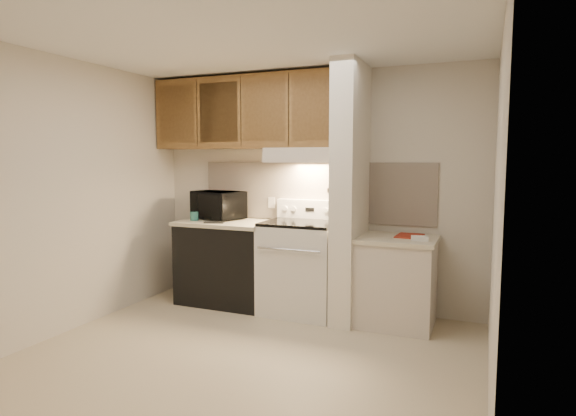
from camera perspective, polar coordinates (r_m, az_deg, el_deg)
The scene contains 50 objects.
floor at distance 4.13m, azimuth -4.44°, elevation -16.79°, with size 3.60×3.60×0.00m, color #C6B595.
ceiling at distance 3.92m, azimuth -4.75°, elevation 19.28°, with size 3.60×3.60×0.00m, color white.
wall_back at distance 5.20m, azimuth 2.98°, elevation 2.12°, with size 3.60×0.02×2.50m, color beige.
wall_left at distance 4.91m, azimuth -23.62°, elevation 1.41°, with size 0.02×3.00×2.50m, color beige.
wall_right at distance 3.41m, azimuth 23.45°, elevation -0.36°, with size 0.02×3.00×2.50m, color beige.
backsplash at distance 5.19m, azimuth 2.93°, elevation 1.95°, with size 2.60×0.02×0.63m, color #F9E1CB.
range_body at distance 5.00m, azimuth 1.59°, elevation -7.20°, with size 0.76×0.65×0.92m, color silver.
oven_window at distance 4.70m, azimuth 0.19°, elevation -7.53°, with size 0.50×0.01×0.30m, color black.
oven_handle at distance 4.62m, azimuth 0.01°, elevation -4.98°, with size 0.02×0.02×0.65m, color silver.
cooktop at distance 4.91m, azimuth 1.60°, elevation -1.79°, with size 0.74×0.64×0.03m, color black.
range_backguard at distance 5.16m, azimuth 2.74°, elevation -0.13°, with size 0.76×0.08×0.20m, color silver.
range_display at distance 5.12m, azimuth 2.58°, elevation -0.18°, with size 0.10×0.01×0.04m, color black.
range_knob_left_outer at distance 5.22m, azimuth -0.32°, elevation -0.06°, with size 0.05×0.05×0.02m, color silver.
range_knob_left_inner at distance 5.18m, azimuth 0.70°, elevation -0.10°, with size 0.05×0.05×0.02m, color silver.
range_knob_right_inner at distance 5.06m, azimuth 4.48°, elevation -0.27°, with size 0.05×0.05×0.02m, color silver.
range_knob_right_outer at distance 5.03m, azimuth 5.57°, elevation -0.31°, with size 0.05×0.05×0.02m, color silver.
dishwasher_front at distance 5.38m, azimuth -7.21°, elevation -6.56°, with size 1.00×0.63×0.87m, color black.
left_countertop at distance 5.30m, azimuth -7.28°, elevation -1.76°, with size 1.04×0.67×0.04m, color beige.
spoon_rest at distance 5.15m, azimuth -8.76°, elevation -1.70°, with size 0.21×0.07×0.01m, color black.
teal_jar at distance 5.39m, azimuth -11.04°, elevation -0.94°, with size 0.09×0.09×0.10m, color #2C7269.
outlet at distance 5.37m, azimuth -1.95°, elevation 0.64°, with size 0.08×0.01×0.12m, color beige.
microwave at distance 5.50m, azimuth -8.31°, elevation 0.35°, with size 0.56×0.38×0.31m, color black.
partition_pillar at distance 4.72m, azimuth 7.39°, elevation 1.69°, with size 0.22×0.70×2.50m, color white.
pillar_trim at distance 4.74m, azimuth 6.05°, elevation 2.34°, with size 0.01×0.70×0.04m, color brown.
knife_strip at distance 4.70m, azimuth 5.80°, elevation 2.55°, with size 0.02×0.42×0.04m, color black.
knife_blade_a at distance 4.56m, azimuth 5.09°, elevation 1.20°, with size 0.01×0.04×0.16m, color silver.
knife_handle_a at distance 4.54m, azimuth 5.05°, elevation 3.07°, with size 0.02×0.02×0.10m, color black.
knife_blade_b at distance 4.63m, azimuth 5.34°, elevation 1.14°, with size 0.01×0.04×0.18m, color silver.
knife_handle_b at distance 4.61m, azimuth 5.34°, elevation 3.11°, with size 0.02×0.02×0.10m, color black.
knife_blade_c at distance 4.72m, azimuth 5.69°, elevation 1.10°, with size 0.01×0.04×0.20m, color silver.
knife_handle_c at distance 4.70m, azimuth 5.67°, elevation 3.16°, with size 0.02×0.02×0.10m, color black.
knife_blade_d at distance 4.78m, azimuth 5.92°, elevation 1.40°, with size 0.01×0.04×0.16m, color silver.
knife_handle_d at distance 4.76m, azimuth 5.91°, elevation 3.19°, with size 0.02×0.02×0.10m, color black.
knife_blade_e at distance 4.87m, azimuth 6.23°, elevation 1.36°, with size 0.01×0.04×0.18m, color silver.
knife_handle_e at distance 4.85m, azimuth 6.23°, elevation 3.24°, with size 0.02×0.02×0.10m, color black.
oven_mitt at distance 4.92m, azimuth 6.41°, elevation 0.82°, with size 0.03×0.09×0.22m, color slate.
right_cab_base at distance 4.76m, azimuth 12.67°, elevation -8.70°, with size 0.70×0.60×0.81m, color beige.
right_countertop at distance 4.67m, azimuth 12.79°, elevation -3.65°, with size 0.74×0.64×0.04m, color beige.
red_folder at distance 4.75m, azimuth 14.19°, elevation -3.21°, with size 0.23×0.32×0.01m, color maroon.
white_box at distance 4.53m, azimuth 15.33°, elevation -3.49°, with size 0.15×0.10×0.04m, color white.
range_hood at distance 4.98m, azimuth 2.15°, elevation 6.27°, with size 0.78×0.44×0.15m, color beige.
hood_lip at distance 4.79m, azimuth 1.26°, elevation 5.75°, with size 0.78×0.04×0.06m, color beige.
upper_cabinets at distance 5.33m, azimuth -4.77°, elevation 11.19°, with size 2.18×0.33×0.77m, color brown.
cab_door_a at distance 5.62m, azimuth -13.10°, elevation 10.78°, with size 0.46×0.01×0.63m, color brown.
cab_gap_a at distance 5.46m, azimuth -10.74°, elevation 10.97°, with size 0.01×0.01×0.73m, color black.
cab_door_b at distance 5.32m, azimuth -8.23°, elevation 11.16°, with size 0.46×0.01×0.63m, color brown.
cab_gap_b at distance 5.19m, azimuth -5.60°, elevation 11.33°, with size 0.01×0.01×0.73m, color black.
cab_door_c at distance 5.06m, azimuth -2.82°, elevation 11.48°, with size 0.46×0.01×0.63m, color brown.
cab_gap_c at distance 4.95m, azimuth 0.08°, elevation 11.61°, with size 0.01×0.01×0.73m, color black.
cab_door_d at distance 4.86m, azimuth 3.12°, elevation 11.71°, with size 0.46×0.01×0.63m, color brown.
Camera 1 is at (1.74, -3.39, 1.59)m, focal length 30.00 mm.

